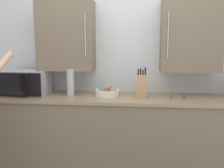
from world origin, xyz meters
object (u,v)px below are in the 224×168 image
wooden_spoon (178,97)px  fruit_bowl (108,92)px  knife_block (142,86)px  thermos_flask (70,82)px  microwave_oven (24,82)px

wooden_spoon → fruit_bowl: bearing=178.3°
knife_block → thermos_flask: size_ratio=1.11×
knife_block → fruit_bowl: 0.40m
wooden_spoon → thermos_flask: 1.22m
microwave_oven → thermos_flask: thermos_flask is taller
microwave_oven → thermos_flask: 0.58m
microwave_oven → knife_block: 1.39m
wooden_spoon → knife_block: size_ratio=0.65×
knife_block → wooden_spoon: bearing=2.5°
wooden_spoon → knife_block: bearing=-177.5°
microwave_oven → fruit_bowl: bearing=-0.2°
knife_block → fruit_bowl: knife_block is taller
microwave_oven → fruit_bowl: (1.00, -0.00, -0.10)m
knife_block → fruit_bowl: bearing=173.8°
microwave_oven → knife_block: (1.39, -0.05, -0.01)m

